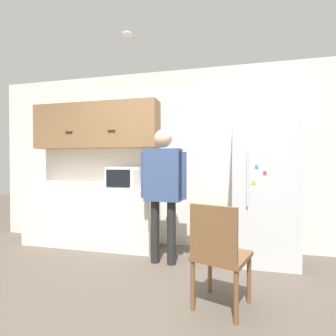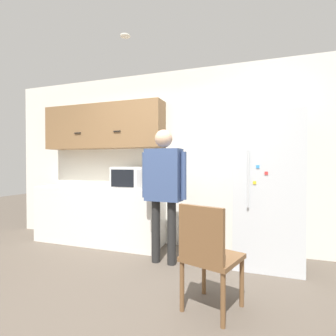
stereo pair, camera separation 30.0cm
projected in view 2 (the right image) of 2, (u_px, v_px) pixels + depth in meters
name	position (u px, v px, depth m)	size (l,w,h in m)	color
ground_plane	(111.00, 303.00, 2.37)	(16.00, 16.00, 0.00)	brown
back_wall	(174.00, 158.00, 4.10)	(6.00, 0.06, 2.70)	silver
counter	(99.00, 215.00, 4.19)	(2.08, 0.59, 0.89)	silver
upper_cabinets	(103.00, 127.00, 4.29)	(2.08, 0.35, 0.71)	olive
microwave	(132.00, 178.00, 3.97)	(0.52, 0.42, 0.32)	white
person	(164.00, 182.00, 3.31)	(0.60, 0.24, 1.69)	black
refrigerator	(267.00, 189.00, 3.28)	(0.78, 0.75, 1.88)	silver
chair	(208.00, 252.00, 2.21)	(0.55, 0.55, 0.92)	brown
ceiling_light	(125.00, 36.00, 2.90)	(0.11, 0.11, 0.01)	white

